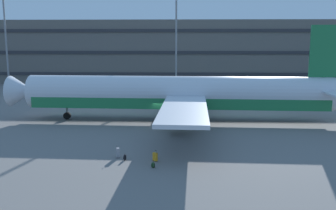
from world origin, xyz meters
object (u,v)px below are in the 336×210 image
object	(u,v)px
backpack_purple	(125,157)
backpack_black	(153,165)
airliner	(182,94)
suitcase_laid_flat	(155,157)
suitcase_navy	(118,153)

from	to	relation	value
backpack_purple	backpack_black	bearing A→B (deg)	-36.03
airliner	suitcase_laid_flat	xyz separation A→B (m)	(-2.20, -15.66, -2.93)
backpack_black	backpack_purple	bearing A→B (deg)	143.97
suitcase_laid_flat	backpack_purple	world-z (taller)	suitcase_laid_flat
airliner	suitcase_navy	distance (m)	16.02
suitcase_navy	backpack_purple	distance (m)	0.97
suitcase_laid_flat	backpack_purple	size ratio (longest dim) A/B	1.65
suitcase_laid_flat	airliner	bearing A→B (deg)	82.02
backpack_black	suitcase_laid_flat	bearing A→B (deg)	88.04
airliner	backpack_black	bearing A→B (deg)	-97.42
backpack_black	suitcase_navy	bearing A→B (deg)	141.66
airliner	suitcase_laid_flat	bearing A→B (deg)	-97.98
backpack_purple	backpack_black	size ratio (longest dim) A/B	1.11
suitcase_laid_flat	backpack_black	world-z (taller)	suitcase_laid_flat
suitcase_navy	suitcase_laid_flat	size ratio (longest dim) A/B	1.12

